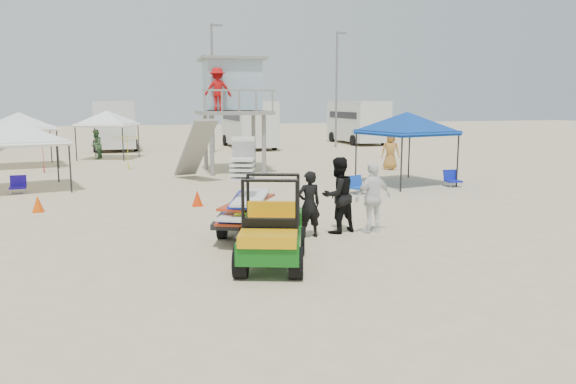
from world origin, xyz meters
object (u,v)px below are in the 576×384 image
object	(u,v)px
surf_trailer	(245,203)
utility_cart	(271,225)
man_left	(309,204)
lifeguard_tower	(230,89)
canopy_blue	(407,116)

from	to	relation	value
surf_trailer	utility_cart	bearing A→B (deg)	-90.05
utility_cart	surf_trailer	world-z (taller)	surf_trailer
man_left	lifeguard_tower	distance (m)	13.57
man_left	lifeguard_tower	world-z (taller)	lifeguard_tower
man_left	lifeguard_tower	size ratio (longest dim) A/B	0.32
canopy_blue	lifeguard_tower	bearing A→B (deg)	133.62
surf_trailer	canopy_blue	distance (m)	10.76
man_left	canopy_blue	xyz separation A→B (m)	(6.57, 7.16, 1.90)
utility_cart	canopy_blue	bearing A→B (deg)	48.64
surf_trailer	lifeguard_tower	distance (m)	13.44
surf_trailer	canopy_blue	world-z (taller)	canopy_blue
utility_cart	man_left	size ratio (longest dim) A/B	1.61
utility_cart	lifeguard_tower	xyz separation A→B (m)	(2.33, 15.24, 2.98)
man_left	surf_trailer	bearing A→B (deg)	-14.56
utility_cart	lifeguard_tower	world-z (taller)	lifeguard_tower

